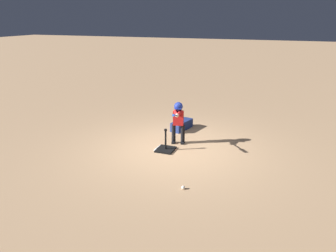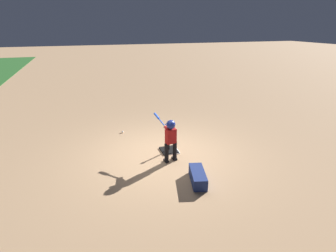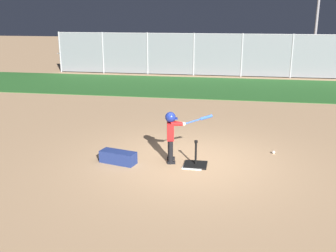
% 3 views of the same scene
% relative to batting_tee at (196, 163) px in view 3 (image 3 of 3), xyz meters
% --- Properties ---
extents(ground_plane, '(90.00, 90.00, 0.00)m').
position_rel_batting_tee_xyz_m(ground_plane, '(-0.15, 0.21, -0.06)').
color(ground_plane, tan).
extents(grass_outfield_strip, '(56.00, 5.38, 0.02)m').
position_rel_batting_tee_xyz_m(grass_outfield_strip, '(-0.15, 9.71, -0.06)').
color(grass_outfield_strip, '#286026').
rests_on(grass_outfield_strip, ground_plane).
extents(backstop_fence, '(17.97, 0.08, 2.28)m').
position_rel_batting_tee_xyz_m(backstop_fence, '(-0.15, 13.05, 1.12)').
color(backstop_fence, '#9E9EA3').
rests_on(backstop_fence, ground_plane).
extents(home_plate, '(0.46, 0.46, 0.02)m').
position_rel_batting_tee_xyz_m(home_plate, '(-0.05, -0.06, -0.05)').
color(home_plate, white).
rests_on(home_plate, ground_plane).
extents(batting_tee, '(0.51, 0.46, 0.60)m').
position_rel_batting_tee_xyz_m(batting_tee, '(0.00, 0.00, 0.00)').
color(batting_tee, black).
rests_on(batting_tee, ground_plane).
extents(batter_child, '(1.07, 0.41, 1.19)m').
position_rel_batting_tee_xyz_m(batter_child, '(-0.57, 0.15, 0.69)').
color(batter_child, black).
rests_on(batter_child, ground_plane).
extents(baseball, '(0.07, 0.07, 0.07)m').
position_rel_batting_tee_xyz_m(baseball, '(1.82, 1.09, -0.03)').
color(baseball, white).
rests_on(baseball, ground_plane).
extents(bleachers_right_center, '(4.08, 1.97, 1.03)m').
position_rel_batting_tee_xyz_m(bleachers_right_center, '(-7.56, 14.32, 0.44)').
color(bleachers_right_center, gray).
rests_on(bleachers_right_center, ground_plane).
extents(bleachers_far_right, '(2.65, 1.86, 0.97)m').
position_rel_batting_tee_xyz_m(bleachers_far_right, '(0.19, 14.59, 0.41)').
color(bleachers_far_right, gray).
rests_on(bleachers_far_right, ground_plane).
extents(equipment_bag, '(0.89, 0.52, 0.28)m').
position_rel_batting_tee_xyz_m(equipment_bag, '(-1.78, -0.14, 0.08)').
color(equipment_bag, navy).
rests_on(equipment_bag, ground_plane).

